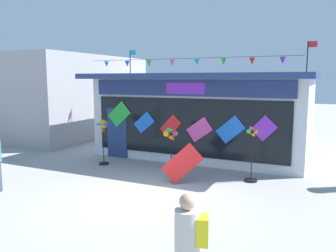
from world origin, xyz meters
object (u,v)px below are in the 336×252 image
Objects in this scene: kite_shop_building at (207,113)px; wind_spinner_center_left at (252,155)px; person_mid_plaza at (189,251)px; wind_spinner_far_left at (103,130)px; display_kite_on_ground at (182,163)px; wind_spinner_left at (171,139)px.

kite_shop_building is 4.96× the size of wind_spinner_center_left.
person_mid_plaza is (3.12, -9.99, -0.82)m from kite_shop_building.
person_mid_plaza is (5.89, -6.27, -0.39)m from wind_spinner_far_left.
display_kite_on_ground is at bearing -149.88° from wind_spinner_center_left.
kite_shop_building is 3.70m from wind_spinner_left.
kite_shop_building reaches higher than wind_spinner_center_left.
wind_spinner_center_left is (2.70, 0.08, -0.28)m from wind_spinner_left.
wind_spinner_center_left is at bearing 30.12° from display_kite_on_ground.
kite_shop_building is at bearing 53.38° from wind_spinner_far_left.
person_mid_plaza reaches higher than wind_spinner_left.
wind_spinner_center_left is 2.16m from display_kite_on_ground.
wind_spinner_left is (-0.06, -3.66, -0.57)m from kite_shop_building.
kite_shop_building reaches higher than person_mid_plaza.
wind_spinner_center_left reaches higher than wind_spinner_left.
wind_spinner_far_left is (-2.77, -3.73, -0.43)m from kite_shop_building.
wind_spinner_center_left is at bearing 166.45° from person_mid_plaza.
display_kite_on_ground is (0.79, -4.66, -1.08)m from kite_shop_building.
person_mid_plaza is at bearing -63.36° from wind_spinner_left.
wind_spinner_center_left is 1.48× the size of display_kite_on_ground.
wind_spinner_center_left is at bearing 1.76° from wind_spinner_left.
wind_spinner_left is (2.72, 0.07, -0.14)m from wind_spinner_far_left.
wind_spinner_center_left is 6.43m from person_mid_plaza.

